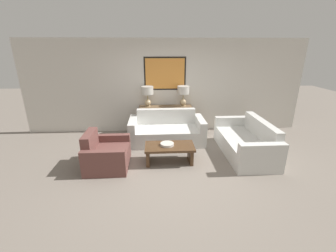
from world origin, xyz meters
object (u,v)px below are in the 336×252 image
(console_table, at_px, (166,120))
(table_lamp_left, at_px, (147,93))
(couch_by_side, at_px, (246,143))
(coffee_table, at_px, (169,150))
(couch_by_back_wall, at_px, (167,131))
(table_lamp_right, at_px, (183,93))
(armchair_near_back_wall, at_px, (106,155))
(decorative_bowl, at_px, (167,144))

(console_table, bearing_deg, table_lamp_left, -180.00)
(console_table, bearing_deg, couch_by_side, -39.30)
(coffee_table, bearing_deg, couch_by_side, 9.73)
(console_table, distance_m, table_lamp_left, 0.94)
(couch_by_back_wall, bearing_deg, table_lamp_right, 52.52)
(coffee_table, height_order, armchair_near_back_wall, armchair_near_back_wall)
(table_lamp_right, relative_size, armchair_near_back_wall, 0.58)
(decorative_bowl, bearing_deg, table_lamp_left, 104.06)
(table_lamp_left, xyz_separation_m, table_lamp_right, (1.01, 0.00, 0.00))
(couch_by_side, height_order, coffee_table, couch_by_side)
(console_table, bearing_deg, armchair_near_back_wall, -125.31)
(table_lamp_left, bearing_deg, armchair_near_back_wall, -113.99)
(console_table, xyz_separation_m, table_lamp_right, (0.50, -0.00, 0.79))
(table_lamp_left, distance_m, couch_by_back_wall, 1.23)
(console_table, distance_m, couch_by_back_wall, 0.67)
(decorative_bowl, xyz_separation_m, armchair_near_back_wall, (-1.30, -0.11, -0.16))
(armchair_near_back_wall, bearing_deg, decorative_bowl, 4.83)
(console_table, xyz_separation_m, couch_by_back_wall, (0.00, -0.66, -0.12))
(couch_by_back_wall, bearing_deg, coffee_table, -90.23)
(table_lamp_right, distance_m, coffee_table, 2.09)
(table_lamp_right, bearing_deg, table_lamp_left, 180.00)
(table_lamp_right, xyz_separation_m, decorative_bowl, (-0.56, -1.80, -0.77))
(couch_by_back_wall, xyz_separation_m, decorative_bowl, (-0.05, -1.15, 0.14))
(couch_by_back_wall, xyz_separation_m, armchair_near_back_wall, (-1.36, -1.26, -0.01))
(table_lamp_right, xyz_separation_m, couch_by_back_wall, (-0.50, -0.66, -0.92))
(couch_by_back_wall, bearing_deg, armchair_near_back_wall, -137.17)
(couch_by_back_wall, height_order, couch_by_side, same)
(table_lamp_left, distance_m, couch_by_side, 2.93)
(table_lamp_left, bearing_deg, decorative_bowl, -75.94)
(table_lamp_right, bearing_deg, console_table, 180.00)
(armchair_near_back_wall, bearing_deg, couch_by_back_wall, 42.83)
(couch_by_back_wall, bearing_deg, decorative_bowl, -92.61)
(coffee_table, bearing_deg, armchair_near_back_wall, -175.91)
(console_table, relative_size, armchair_near_back_wall, 1.53)
(couch_by_back_wall, distance_m, couch_by_side, 2.02)
(table_lamp_right, relative_size, decorative_bowl, 1.96)
(coffee_table, relative_size, decorative_bowl, 3.65)
(couch_by_back_wall, distance_m, coffee_table, 1.16)
(table_lamp_right, height_order, coffee_table, table_lamp_right)
(coffee_table, bearing_deg, table_lamp_left, 105.37)
(console_table, relative_size, table_lamp_right, 2.62)
(table_lamp_right, distance_m, armchair_near_back_wall, 2.83)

